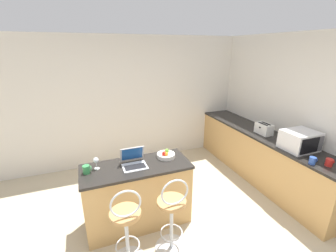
% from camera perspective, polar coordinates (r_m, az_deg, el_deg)
% --- Properties ---
extents(wall_back, '(12.00, 0.06, 2.60)m').
position_cam_1_polar(wall_back, '(4.71, -10.21, 6.02)').
color(wall_back, silver).
rests_on(wall_back, ground_plane).
extents(breakfast_bar, '(1.42, 0.59, 0.90)m').
position_cam_1_polar(breakfast_bar, '(3.25, -7.71, -16.86)').
color(breakfast_bar, tan).
rests_on(breakfast_bar, ground_plane).
extents(counter_right, '(0.62, 3.15, 0.90)m').
position_cam_1_polar(counter_right, '(4.57, 22.24, -6.88)').
color(counter_right, tan).
rests_on(counter_right, ground_plane).
extents(bar_stool_near, '(0.40, 0.40, 1.04)m').
position_cam_1_polar(bar_stool_near, '(2.73, -10.46, -24.32)').
color(bar_stool_near, silver).
rests_on(bar_stool_near, ground_plane).
extents(bar_stool_far, '(0.40, 0.40, 1.04)m').
position_cam_1_polar(bar_stool_far, '(2.83, 1.04, -22.01)').
color(bar_stool_far, silver).
rests_on(bar_stool_far, ground_plane).
extents(laptop, '(0.31, 0.30, 0.23)m').
position_cam_1_polar(laptop, '(3.00, -8.72, -8.75)').
color(laptop, '#B7BABF').
rests_on(laptop, breakfast_bar).
extents(microwave, '(0.48, 0.40, 0.29)m').
position_cam_1_polar(microwave, '(3.90, 30.49, -3.17)').
color(microwave, silver).
rests_on(microwave, counter_right).
extents(toaster, '(0.19, 0.30, 0.19)m').
position_cam_1_polar(toaster, '(4.33, 23.16, -0.65)').
color(toaster, silver).
rests_on(toaster, counter_right).
extents(fruit_bowl, '(0.25, 0.25, 0.11)m').
position_cam_1_polar(fruit_bowl, '(3.17, -0.54, -7.36)').
color(fruit_bowl, silver).
rests_on(fruit_bowl, breakfast_bar).
extents(mug_red, '(0.10, 0.09, 0.10)m').
position_cam_1_polar(mug_red, '(3.62, 35.75, -7.49)').
color(mug_red, red).
rests_on(mug_red, counter_right).
extents(mug_blue, '(0.10, 0.08, 0.10)m').
position_cam_1_polar(mug_blue, '(3.55, 32.84, -7.38)').
color(mug_blue, '#2D51AD').
rests_on(mug_blue, counter_right).
extents(wine_glass_short, '(0.07, 0.07, 0.16)m').
position_cam_1_polar(wine_glass_short, '(2.99, -17.82, -8.42)').
color(wine_glass_short, silver).
rests_on(wine_glass_short, breakfast_bar).
extents(mug_green, '(0.10, 0.09, 0.10)m').
position_cam_1_polar(mug_green, '(2.96, -19.98, -10.31)').
color(mug_green, '#338447').
rests_on(mug_green, breakfast_bar).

